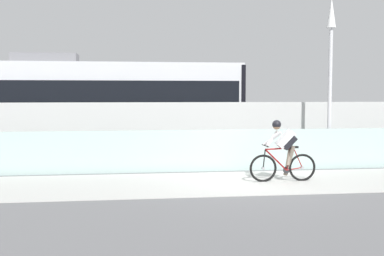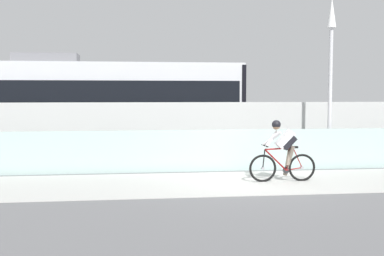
# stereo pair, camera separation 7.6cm
# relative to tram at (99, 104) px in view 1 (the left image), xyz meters

# --- Properties ---
(ground_plane) EXTENTS (200.00, 200.00, 0.00)m
(ground_plane) POSITION_rel_tram_xyz_m (4.27, -6.85, -1.89)
(ground_plane) COLOR slate
(bike_path_deck) EXTENTS (32.00, 3.20, 0.01)m
(bike_path_deck) POSITION_rel_tram_xyz_m (4.27, -6.85, -1.89)
(bike_path_deck) COLOR beige
(bike_path_deck) RESTS_ON ground
(glass_parapet) EXTENTS (32.00, 0.05, 1.23)m
(glass_parapet) POSITION_rel_tram_xyz_m (4.27, -5.00, -1.28)
(glass_parapet) COLOR #ADC6C1
(glass_parapet) RESTS_ON ground
(concrete_barrier_wall) EXTENTS (32.00, 0.36, 2.01)m
(concrete_barrier_wall) POSITION_rel_tram_xyz_m (4.27, -3.20, -0.89)
(concrete_barrier_wall) COLOR silver
(concrete_barrier_wall) RESTS_ON ground
(tram_rail_near) EXTENTS (32.00, 0.08, 0.01)m
(tram_rail_near) POSITION_rel_tram_xyz_m (4.27, -0.72, -1.89)
(tram_rail_near) COLOR #595654
(tram_rail_near) RESTS_ON ground
(tram_rail_far) EXTENTS (32.00, 0.08, 0.01)m
(tram_rail_far) POSITION_rel_tram_xyz_m (4.27, 0.72, -1.89)
(tram_rail_far) COLOR #595654
(tram_rail_far) RESTS_ON ground
(tram) EXTENTS (11.06, 2.54, 3.81)m
(tram) POSITION_rel_tram_xyz_m (0.00, 0.00, 0.00)
(tram) COLOR silver
(tram) RESTS_ON ground
(cyclist_on_bike) EXTENTS (1.77, 0.58, 1.61)m
(cyclist_on_bike) POSITION_rel_tram_xyz_m (5.20, -6.85, -1.11)
(cyclist_on_bike) COLOR black
(cyclist_on_bike) RESTS_ON ground
(lamp_post_antenna) EXTENTS (0.28, 0.28, 5.20)m
(lamp_post_antenna) POSITION_rel_tram_xyz_m (7.36, -4.70, 1.40)
(lamp_post_antenna) COLOR gray
(lamp_post_antenna) RESTS_ON ground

